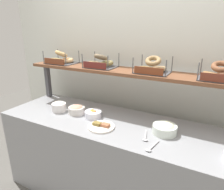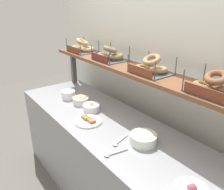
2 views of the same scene
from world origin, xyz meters
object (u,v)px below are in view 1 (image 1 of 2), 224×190
Objects in this scene: bowl_fruit_salad at (93,114)px; serving_plate_white at (101,126)px; bowl_potato_salad at (165,128)px; serving_spoon_near_plate at (145,137)px; bagel_basket_poppy at (101,63)px; bagel_basket_cinnamon_raisin at (219,74)px; bagel_basket_everything at (152,68)px; bowl_cream_cheese at (59,106)px; serving_spoon_by_edge at (151,148)px; bowl_lox_spread at (76,109)px; bagel_basket_plain at (61,59)px.

bowl_fruit_salad reaches higher than serving_plate_white.
bowl_potato_salad is at bearing 17.08° from serving_plate_white.
bowl_potato_salad is at bearing 0.98° from bowl_fruit_salad.
bagel_basket_poppy is at bearing 147.85° from serving_spoon_near_plate.
bowl_potato_salad is 0.59m from bagel_basket_cinnamon_raisin.
bagel_basket_cinnamon_raisin is at bearing 41.90° from serving_spoon_near_plate.
serving_plate_white is 0.77× the size of bagel_basket_cinnamon_raisin.
bagel_basket_everything is 1.00× the size of bagel_basket_cinnamon_raisin.
bowl_cream_cheese is at bearing -136.31° from bagel_basket_poppy.
bowl_fruit_salad is 1.13m from bagel_basket_cinnamon_raisin.
serving_spoon_near_plate is 0.14m from serving_spoon_by_edge.
bowl_lox_spread is 1.14× the size of bowl_cream_cheese.
bagel_basket_plain is at bearing 151.71° from serving_plate_white.
bagel_basket_plain reaches higher than serving_plate_white.
bowl_cream_cheese reaches higher than serving_spoon_near_plate.
bowl_fruit_salad is 0.39m from bowl_cream_cheese.
bowl_lox_spread is 0.54× the size of bagel_basket_poppy.
bagel_basket_poppy is at bearing 43.69° from bowl_cream_cheese.
bowl_fruit_salad is at bearing -165.59° from bagel_basket_cinnamon_raisin.
bagel_basket_everything is at bearing 21.94° from bowl_lox_spread.
bowl_cream_cheese is at bearing -168.06° from bagel_basket_cinnamon_raisin.
bowl_lox_spread is 0.77m from serving_spoon_near_plate.
bagel_basket_cinnamon_raisin is (0.53, -0.01, 0.00)m from bagel_basket_everything.
serving_plate_white is 1.36× the size of serving_spoon_near_plate.
serving_spoon_by_edge is 0.72m from bagel_basket_everything.
bowl_potato_salad is 0.54m from bagel_basket_everything.
bagel_basket_everything reaches higher than bowl_fruit_salad.
bagel_basket_poppy is (-0.25, 0.41, 0.47)m from serving_plate_white.
serving_spoon_near_plate is at bearing 1.67° from serving_plate_white.
bowl_cream_cheese is at bearing -169.82° from bowl_lox_spread.
bagel_basket_everything is (0.29, 0.41, 0.47)m from serving_plate_white.
serving_spoon_near_plate is at bearing 124.72° from serving_spoon_by_edge.
bowl_cream_cheese is 0.47× the size of bagel_basket_poppy.
bagel_basket_plain reaches higher than serving_spoon_by_edge.
serving_spoon_by_edge is (-0.03, -0.26, -0.04)m from bowl_potato_salad.
bagel_basket_poppy reaches higher than bowl_fruit_salad.
bowl_potato_salad is 1.35m from bagel_basket_plain.
bowl_fruit_salad is 0.68m from bowl_potato_salad.
bagel_basket_cinnamon_raisin is at bearing 55.35° from serving_spoon_by_edge.
bowl_cream_cheese is (-0.39, -0.04, 0.02)m from bowl_fruit_salad.
bowl_cream_cheese reaches higher than bowl_lox_spread.
serving_plate_white is (0.57, -0.11, -0.04)m from bowl_cream_cheese.
bowl_lox_spread is 0.54× the size of bagel_basket_everything.
bowl_lox_spread reaches higher than serving_spoon_near_plate.
bowl_potato_salad is 1.07m from bowl_cream_cheese.
bowl_cream_cheese is at bearing -177.39° from bowl_potato_salad.
bowl_fruit_salad is 0.91× the size of serving_spoon_by_edge.
bagel_basket_plain is (-0.19, 0.30, 0.42)m from bowl_cream_cheese.
bagel_basket_plain is 1.58m from bagel_basket_cinnamon_raisin.
serving_spoon_by_edge is at bearing -12.74° from serving_plate_white.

